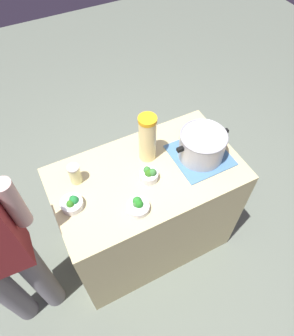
# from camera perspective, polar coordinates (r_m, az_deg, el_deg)

# --- Properties ---
(ground_plane) EXTENTS (8.00, 8.00, 0.00)m
(ground_plane) POSITION_cam_1_polar(r_m,az_deg,el_deg) (2.63, 0.00, -12.85)
(ground_plane) COLOR slate
(counter_slab) EXTENTS (1.15, 0.66, 0.91)m
(counter_slab) POSITION_cam_1_polar(r_m,az_deg,el_deg) (2.22, 0.00, -7.95)
(counter_slab) COLOR #C3B581
(counter_slab) RESTS_ON ground_plane
(dish_cloth) EXTENTS (0.33, 0.34, 0.01)m
(dish_cloth) POSITION_cam_1_polar(r_m,az_deg,el_deg) (1.95, 9.72, 2.35)
(dish_cloth) COLOR teal
(dish_cloth) RESTS_ON counter_slab
(cooking_pot) EXTENTS (0.35, 0.28, 0.18)m
(cooking_pot) POSITION_cam_1_polar(r_m,az_deg,el_deg) (1.88, 10.10, 4.21)
(cooking_pot) COLOR #B7B7BC
(cooking_pot) RESTS_ON dish_cloth
(lemonade_pitcher) EXTENTS (0.11, 0.11, 0.32)m
(lemonade_pitcher) POSITION_cam_1_polar(r_m,az_deg,el_deg) (1.80, 0.08, 5.51)
(lemonade_pitcher) COLOR #F7DB8F
(lemonade_pitcher) RESTS_ON counter_slab
(mason_jar) EXTENTS (0.07, 0.07, 0.13)m
(mason_jar) POSITION_cam_1_polar(r_m,az_deg,el_deg) (1.80, -13.13, -1.08)
(mason_jar) COLOR #ECE79C
(mason_jar) RESTS_ON counter_slab
(broccoli_bowl_front) EXTENTS (0.12, 0.12, 0.07)m
(broccoli_bowl_front) POSITION_cam_1_polar(r_m,az_deg,el_deg) (1.68, -1.67, -6.99)
(broccoli_bowl_front) COLOR silver
(broccoli_bowl_front) RESTS_ON counter_slab
(broccoli_bowl_center) EXTENTS (0.12, 0.12, 0.08)m
(broccoli_bowl_center) POSITION_cam_1_polar(r_m,az_deg,el_deg) (1.74, -13.60, -6.29)
(broccoli_bowl_center) COLOR silver
(broccoli_bowl_center) RESTS_ON counter_slab
(broccoli_bowl_back) EXTENTS (0.11, 0.11, 0.09)m
(broccoli_bowl_back) POSITION_cam_1_polar(r_m,az_deg,el_deg) (1.79, 0.40, -1.24)
(broccoli_bowl_back) COLOR silver
(broccoli_bowl_back) RESTS_ON counter_slab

